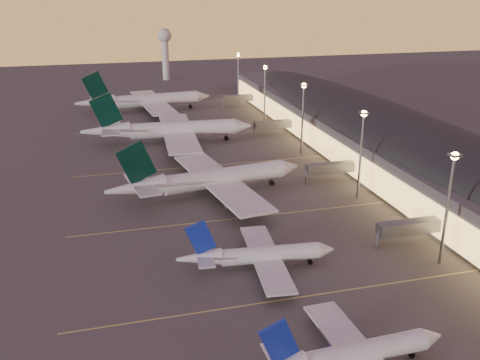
% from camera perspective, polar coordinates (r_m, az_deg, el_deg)
% --- Properties ---
extents(ground, '(700.00, 700.00, 0.00)m').
position_cam_1_polar(ground, '(112.83, 5.04, -11.09)').
color(ground, '#42403D').
extents(airliner_narrow_south, '(34.33, 30.62, 12.28)m').
position_cam_1_polar(airliner_narrow_south, '(90.63, 11.52, -17.85)').
color(airliner_narrow_south, silver).
rests_on(airliner_narrow_south, ground).
extents(airliner_narrow_north, '(34.87, 31.28, 12.45)m').
position_cam_1_polar(airliner_narrow_north, '(116.80, 1.82, -8.04)').
color(airliner_narrow_north, silver).
rests_on(airliner_narrow_north, ground).
extents(airliner_wide_near, '(59.74, 55.03, 19.15)m').
position_cam_1_polar(airliner_wide_near, '(155.72, -3.37, 0.03)').
color(airliner_wide_near, silver).
rests_on(airliner_wide_near, ground).
extents(airliner_wide_mid, '(65.60, 59.84, 20.99)m').
position_cam_1_polar(airliner_wide_mid, '(209.39, -7.63, 5.31)').
color(airliner_wide_mid, silver).
rests_on(airliner_wide_mid, ground).
extents(airliner_wide_far, '(65.42, 59.89, 20.92)m').
position_cam_1_polar(airliner_wide_far, '(265.70, -10.12, 8.33)').
color(airliner_wide_far, silver).
rests_on(airliner_wide_far, ground).
extents(terminal_building, '(56.35, 255.00, 17.46)m').
position_cam_1_polar(terminal_building, '(195.42, 15.08, 4.74)').
color(terminal_building, '#4B4B50').
rests_on(terminal_building, ground).
extents(light_masts, '(2.20, 217.20, 25.90)m').
position_cam_1_polar(light_masts, '(175.27, 9.14, 6.42)').
color(light_masts, slate).
rests_on(light_masts, ground).
extents(radar_tower, '(9.00, 9.00, 32.50)m').
position_cam_1_polar(radar_tower, '(354.95, -8.02, 14.05)').
color(radar_tower, silver).
rests_on(radar_tower, ground).
extents(lane_markings, '(90.00, 180.36, 0.00)m').
position_cam_1_polar(lane_markings, '(146.81, -0.25, -3.28)').
color(lane_markings, '#D8C659').
rests_on(lane_markings, ground).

